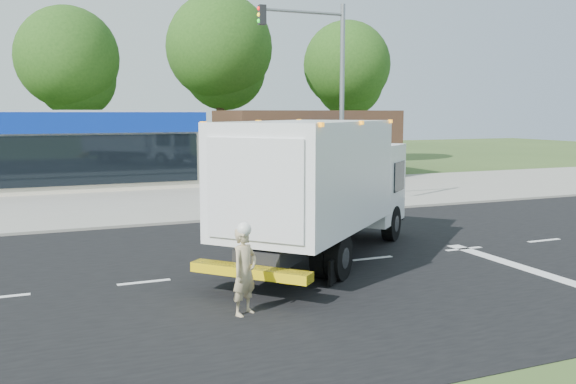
# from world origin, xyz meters

# --- Properties ---
(ground) EXTENTS (120.00, 120.00, 0.00)m
(ground) POSITION_xyz_m (0.00, 0.00, 0.00)
(ground) COLOR #385123
(ground) RESTS_ON ground
(road_asphalt) EXTENTS (60.00, 14.00, 0.02)m
(road_asphalt) POSITION_xyz_m (0.00, 0.00, 0.00)
(road_asphalt) COLOR black
(road_asphalt) RESTS_ON ground
(sidewalk) EXTENTS (60.00, 2.40, 0.12)m
(sidewalk) POSITION_xyz_m (0.00, 8.20, 0.06)
(sidewalk) COLOR gray
(sidewalk) RESTS_ON ground
(parking_apron) EXTENTS (60.00, 9.00, 0.02)m
(parking_apron) POSITION_xyz_m (0.00, 14.00, 0.01)
(parking_apron) COLOR gray
(parking_apron) RESTS_ON ground
(lane_markings) EXTENTS (55.20, 7.00, 0.01)m
(lane_markings) POSITION_xyz_m (1.35, -1.35, 0.02)
(lane_markings) COLOR silver
(lane_markings) RESTS_ON road_asphalt
(ems_box_truck) EXTENTS (7.83, 7.51, 3.68)m
(ems_box_truck) POSITION_xyz_m (-1.29, 0.49, 2.12)
(ems_box_truck) COLOR black
(ems_box_truck) RESTS_ON ground
(emergency_worker) EXTENTS (0.74, 0.68, 1.81)m
(emergency_worker) POSITION_xyz_m (-4.56, -2.99, 0.89)
(emergency_worker) COLOR tan
(emergency_worker) RESTS_ON ground
(retail_strip_mall) EXTENTS (18.00, 6.20, 4.00)m
(retail_strip_mall) POSITION_xyz_m (-9.00, 19.93, 2.01)
(retail_strip_mall) COLOR beige
(retail_strip_mall) RESTS_ON ground
(brown_storefront) EXTENTS (10.00, 6.70, 4.00)m
(brown_storefront) POSITION_xyz_m (7.00, 19.98, 2.00)
(brown_storefront) COLOR #382316
(brown_storefront) RESTS_ON ground
(traffic_signal_pole) EXTENTS (3.51, 0.25, 8.00)m
(traffic_signal_pole) POSITION_xyz_m (2.35, 7.60, 4.92)
(traffic_signal_pole) COLOR gray
(traffic_signal_pole) RESTS_ON ground
(background_trees) EXTENTS (36.77, 7.39, 12.10)m
(background_trees) POSITION_xyz_m (-0.85, 28.16, 7.38)
(background_trees) COLOR #332114
(background_trees) RESTS_ON ground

